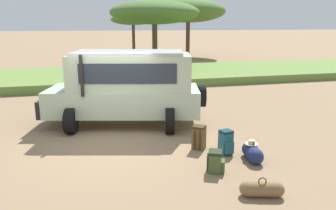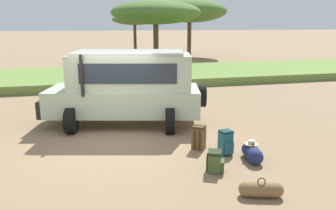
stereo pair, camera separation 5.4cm
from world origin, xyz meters
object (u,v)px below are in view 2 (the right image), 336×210
(backpack_near_rear_wheel, at_px, (199,138))
(duffel_bag_soft_canvas, at_px, (261,189))
(backpack_beside_front_wheel, at_px, (226,143))
(acacia_tree_far_left, at_px, (156,13))
(acacia_tree_centre_back, at_px, (190,11))
(acacia_tree_left_mid, at_px, (135,20))
(backpack_cluster_center, at_px, (215,162))
(duffel_bag_low_black_case, at_px, (252,153))
(safari_vehicle, at_px, (127,86))

(backpack_near_rear_wheel, distance_m, duffel_bag_soft_canvas, 2.72)
(backpack_beside_front_wheel, bearing_deg, acacia_tree_far_left, 84.77)
(backpack_beside_front_wheel, xyz_separation_m, acacia_tree_centre_back, (6.82, 24.67, 4.19))
(acacia_tree_far_left, distance_m, acacia_tree_left_mid, 13.14)
(acacia_tree_centre_back, bearing_deg, acacia_tree_left_mid, 144.13)
(backpack_near_rear_wheel, xyz_separation_m, acacia_tree_far_left, (1.93, 14.59, 3.70))
(backpack_cluster_center, relative_size, acacia_tree_left_mid, 0.10)
(duffel_bag_low_black_case, distance_m, acacia_tree_far_left, 16.13)
(safari_vehicle, height_order, duffel_bag_soft_canvas, safari_vehicle)
(backpack_beside_front_wheel, xyz_separation_m, acacia_tree_far_left, (1.38, 15.12, 3.70))
(backpack_cluster_center, relative_size, duffel_bag_soft_canvas, 0.60)
(duffel_bag_low_black_case, bearing_deg, acacia_tree_centre_back, 75.87)
(duffel_bag_low_black_case, distance_m, acacia_tree_left_mid, 29.02)
(safari_vehicle, height_order, backpack_cluster_center, safari_vehicle)
(backpack_cluster_center, relative_size, backpack_near_rear_wheel, 0.78)
(duffel_bag_soft_canvas, bearing_deg, backpack_beside_front_wheel, 84.59)
(safari_vehicle, bearing_deg, acacia_tree_far_left, 73.61)
(acacia_tree_far_left, relative_size, acacia_tree_left_mid, 1.31)
(safari_vehicle, xyz_separation_m, duffel_bag_soft_canvas, (1.90, -5.42, -1.14))
(duffel_bag_low_black_case, xyz_separation_m, acacia_tree_centre_back, (6.34, 25.19, 4.31))
(backpack_cluster_center, height_order, acacia_tree_far_left, acacia_tree_far_left)
(backpack_near_rear_wheel, xyz_separation_m, duffel_bag_soft_canvas, (0.34, -2.70, -0.16))
(acacia_tree_left_mid, bearing_deg, acacia_tree_far_left, -92.09)
(acacia_tree_far_left, bearing_deg, backpack_beside_front_wheel, -95.23)
(backpack_cluster_center, bearing_deg, acacia_tree_far_left, 82.74)
(backpack_near_rear_wheel, relative_size, acacia_tree_left_mid, 0.13)
(duffel_bag_low_black_case, height_order, acacia_tree_centre_back, acacia_tree_centre_back)
(acacia_tree_far_left, height_order, acacia_tree_centre_back, acacia_tree_centre_back)
(acacia_tree_far_left, xyz_separation_m, acacia_tree_centre_back, (5.44, 9.54, 0.50))
(duffel_bag_soft_canvas, distance_m, acacia_tree_left_mid, 30.70)
(duffel_bag_low_black_case, bearing_deg, backpack_cluster_center, -160.82)
(backpack_cluster_center, bearing_deg, safari_vehicle, 109.13)
(acacia_tree_left_mid, bearing_deg, backpack_beside_front_wheel, -93.77)
(backpack_beside_front_wheel, bearing_deg, backpack_cluster_center, -125.80)
(backpack_beside_front_wheel, xyz_separation_m, acacia_tree_left_mid, (1.86, 28.25, 3.40))
(duffel_bag_low_black_case, height_order, acacia_tree_left_mid, acacia_tree_left_mid)
(backpack_beside_front_wheel, height_order, acacia_tree_left_mid, acacia_tree_left_mid)
(acacia_tree_left_mid, height_order, acacia_tree_centre_back, acacia_tree_centre_back)
(safari_vehicle, xyz_separation_m, backpack_cluster_center, (1.45, -4.17, -1.05))
(backpack_beside_front_wheel, xyz_separation_m, backpack_near_rear_wheel, (-0.54, 0.53, 0.00))
(backpack_cluster_center, height_order, duffel_bag_low_black_case, backpack_cluster_center)
(safari_vehicle, distance_m, backpack_near_rear_wheel, 3.29)
(backpack_beside_front_wheel, distance_m, duffel_bag_low_black_case, 0.72)
(safari_vehicle, height_order, acacia_tree_centre_back, acacia_tree_centre_back)
(safari_vehicle, relative_size, backpack_beside_front_wheel, 8.53)
(duffel_bag_low_black_case, bearing_deg, acacia_tree_far_left, 86.70)
(backpack_cluster_center, xyz_separation_m, backpack_near_rear_wheel, (0.12, 1.45, 0.07))
(backpack_near_rear_wheel, bearing_deg, duffel_bag_low_black_case, -45.65)
(backpack_near_rear_wheel, distance_m, duffel_bag_low_black_case, 1.47)
(backpack_cluster_center, bearing_deg, duffel_bag_low_black_case, 19.18)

